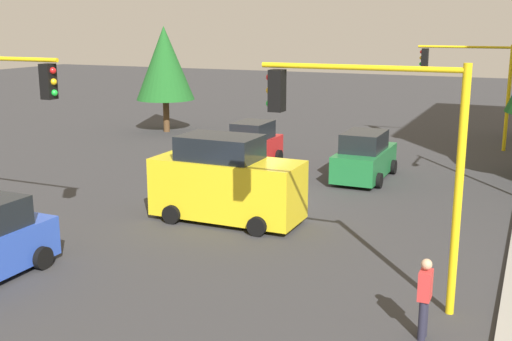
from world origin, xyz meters
TOP-DOWN VIEW (x-y plane):
  - ground_plane at (0.00, 0.00)m, footprint 120.00×120.00m
  - traffic_signal_far_left at (-14.00, 5.63)m, footprint 0.36×4.59m
  - traffic_signal_near_left at (6.00, 5.66)m, footprint 0.36×4.59m
  - tree_opposite_side at (-12.00, -11.00)m, footprint 3.36×3.36m
  - delivery_van_yellow at (2.00, -0.00)m, footprint 2.22×4.80m
  - car_green at (-5.35, 2.61)m, footprint 4.20×2.04m
  - car_red at (-5.65, -2.60)m, footprint 3.65×1.92m
  - pedestrian_crossing at (7.40, 7.15)m, footprint 0.40×0.24m

SIDE VIEW (x-z plane):
  - ground_plane at x=0.00m, z-range 0.00..0.00m
  - car_red at x=-5.65m, z-range -0.09..1.88m
  - car_green at x=-5.35m, z-range -0.09..1.89m
  - pedestrian_crossing at x=7.40m, z-range 0.06..1.76m
  - delivery_van_yellow at x=2.00m, z-range -0.11..2.67m
  - traffic_signal_far_left at x=-14.00m, z-range 1.11..6.34m
  - traffic_signal_near_left at x=6.00m, z-range 1.14..6.59m
  - tree_opposite_side at x=-12.00m, z-range 0.93..7.04m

